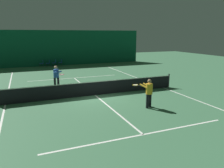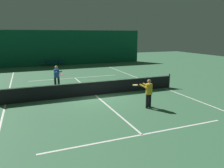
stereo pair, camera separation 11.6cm
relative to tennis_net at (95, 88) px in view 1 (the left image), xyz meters
name	(u,v)px [view 1 (the left image)]	position (x,y,z in m)	size (l,w,h in m)	color
ground_plane	(95,95)	(0.00, 0.00, -0.51)	(60.00, 60.00, 0.00)	#3D704C
backdrop_curtain	(58,48)	(0.00, 15.68, 1.76)	(23.00, 0.12, 4.53)	#0F5138
court_line_baseline_far	(64,69)	(0.00, 11.90, -0.51)	(11.00, 0.10, 0.00)	white
court_line_service_far	(74,78)	(0.00, 6.40, -0.51)	(8.25, 0.10, 0.00)	white
court_line_service_near	(143,135)	(0.00, -6.40, -0.51)	(8.25, 0.10, 0.00)	white
court_line_sideline_left	(5,105)	(-5.50, 0.00, -0.51)	(0.10, 23.80, 0.00)	white
court_line_sideline_right	(163,88)	(5.50, 0.00, -0.51)	(0.10, 23.80, 0.00)	white
court_line_centre	(95,95)	(0.00, 0.00, -0.51)	(0.10, 12.80, 0.00)	white
tennis_net	(95,88)	(0.00, 0.00, 0.00)	(12.00, 0.10, 1.07)	black
player_near	(148,91)	(1.97, -3.52, 0.44)	(0.84, 1.36, 1.62)	black
player_far	(56,75)	(-2.10, 2.87, 0.50)	(0.72, 1.43, 1.73)	black
courtside_chair_0	(42,63)	(-2.14, 15.13, -0.03)	(0.44, 0.44, 0.84)	#2D2D2D
courtside_chair_1	(48,63)	(-1.37, 15.13, -0.03)	(0.44, 0.44, 0.84)	#2D2D2D
courtside_chair_2	(55,62)	(-0.59, 15.13, -0.03)	(0.44, 0.44, 0.84)	#2D2D2D
courtside_chair_3	(61,62)	(0.18, 15.13, -0.03)	(0.44, 0.44, 0.84)	#2D2D2D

